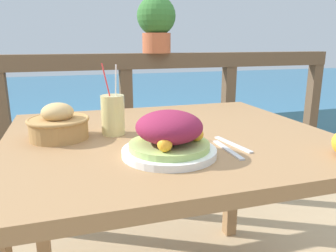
{
  "coord_description": "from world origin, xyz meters",
  "views": [
    {
      "loc": [
        -0.34,
        -1.07,
        1.07
      ],
      "look_at": [
        -0.04,
        -0.12,
        0.82
      ],
      "focal_mm": 35.0,
      "sensor_mm": 36.0,
      "label": 1
    }
  ],
  "objects_px": {
    "salad_plate": "(169,136)",
    "bread_basket": "(59,124)",
    "potted_plant": "(156,22)",
    "drink_glass": "(113,115)"
  },
  "relations": [
    {
      "from": "salad_plate",
      "to": "bread_basket",
      "type": "relative_size",
      "value": 1.34
    },
    {
      "from": "bread_basket",
      "to": "salad_plate",
      "type": "bearing_deg",
      "value": -41.71
    },
    {
      "from": "salad_plate",
      "to": "potted_plant",
      "type": "xyz_separation_m",
      "value": [
        0.26,
        1.08,
        0.37
      ]
    },
    {
      "from": "bread_basket",
      "to": "potted_plant",
      "type": "height_order",
      "value": "potted_plant"
    },
    {
      "from": "drink_glass",
      "to": "potted_plant",
      "type": "xyz_separation_m",
      "value": [
        0.38,
        0.81,
        0.36
      ]
    },
    {
      "from": "bread_basket",
      "to": "potted_plant",
      "type": "relative_size",
      "value": 0.63
    },
    {
      "from": "potted_plant",
      "to": "drink_glass",
      "type": "bearing_deg",
      "value": -115.13
    },
    {
      "from": "drink_glass",
      "to": "potted_plant",
      "type": "height_order",
      "value": "potted_plant"
    },
    {
      "from": "salad_plate",
      "to": "bread_basket",
      "type": "bearing_deg",
      "value": 138.29
    },
    {
      "from": "potted_plant",
      "to": "salad_plate",
      "type": "bearing_deg",
      "value": -103.52
    }
  ]
}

